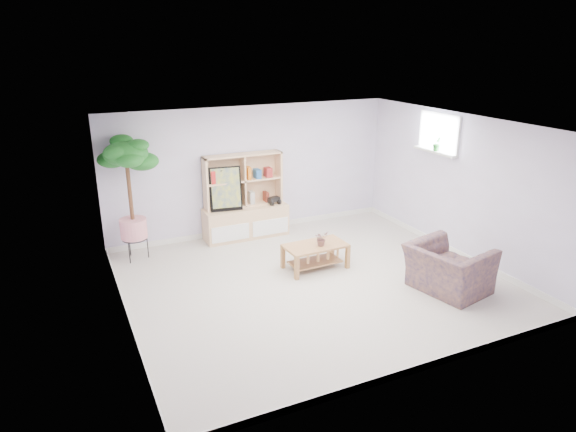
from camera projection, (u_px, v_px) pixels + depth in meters
name	position (u px, v px, depth m)	size (l,w,h in m)	color
floor	(313.00, 282.00, 7.86)	(5.50, 5.00, 0.01)	#BCB2A5
ceiling	(316.00, 125.00, 7.08)	(5.50, 5.00, 0.01)	white
walls	(314.00, 208.00, 7.47)	(5.51, 5.01, 2.40)	silver
baseboard	(313.00, 279.00, 7.84)	(5.50, 5.00, 0.10)	white
window	(439.00, 133.00, 8.81)	(0.10, 0.98, 0.68)	silver
window_sill	(435.00, 152.00, 8.89)	(0.14, 1.00, 0.04)	white
storage_unit	(245.00, 197.00, 9.43)	(1.57, 0.53, 1.57)	#E2B389
poster	(226.00, 189.00, 9.18)	(0.58, 0.13, 0.80)	yellow
toy_truck	(274.00, 200.00, 9.63)	(0.30, 0.20, 0.16)	black
coffee_table	(315.00, 256.00, 8.28)	(1.00, 0.54, 0.41)	olive
table_plant	(321.00, 238.00, 8.15)	(0.22, 0.19, 0.24)	#1E631F
floor_tree	(131.00, 200.00, 8.36)	(0.77, 0.77, 2.09)	#1C6622
armchair	(449.00, 266.00, 7.48)	(1.07, 0.94, 0.80)	#1D1D42
sill_plant	(437.00, 144.00, 8.81)	(0.14, 0.11, 0.25)	#1C6622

